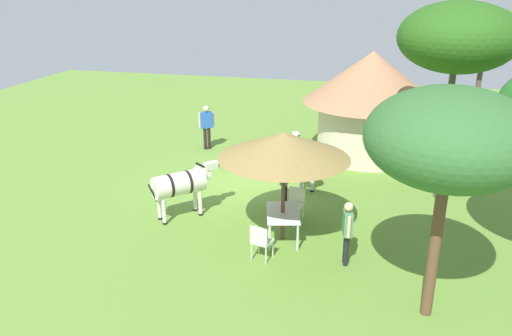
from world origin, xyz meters
TOP-DOWN VIEW (x-y plane):
  - ground_plane at (0.00, 0.00)m, footprint 36.00×36.00m
  - thatched_hut at (-3.71, 3.72)m, footprint 4.87×4.87m
  - shade_umbrella at (3.44, 1.90)m, footprint 3.21×3.21m
  - patio_dining_table at (3.44, 1.90)m, footprint 1.48×1.09m
  - patio_chair_near_hut at (4.60, 1.60)m, footprint 0.52×0.53m
  - patio_chair_east_end at (2.25, 2.04)m, footprint 0.47×0.49m
  - guest_beside_umbrella at (1.69, 1.63)m, footprint 0.58×0.22m
  - guest_behind_table at (4.30, 3.55)m, footprint 0.56×0.27m
  - standing_watcher at (-3.01, -2.31)m, footprint 0.41×0.55m
  - striped_lounge_chair at (-1.24, -0.61)m, footprint 0.83×0.56m
  - zebra_nearest_camera at (-0.30, 1.82)m, footprint 2.10×1.17m
  - zebra_by_umbrella at (2.86, -1.04)m, footprint 1.63×1.63m
  - acacia_tree_behind_hut at (-0.26, 5.97)m, footprint 3.26×3.26m
  - acacia_tree_right_background at (5.80, 5.26)m, footprint 2.99×2.99m
  - acacia_tree_far_lawn at (-6.15, 7.74)m, footprint 2.91×2.91m

SIDE VIEW (x-z plane):
  - ground_plane at x=0.00m, z-range 0.00..0.00m
  - striped_lounge_chair at x=-1.24m, z-range -0.04..0.54m
  - patio_chair_near_hut at x=4.60m, z-range 0.07..0.97m
  - patio_chair_east_end at x=2.25m, z-range 0.07..0.97m
  - patio_dining_table at x=3.44m, z-range 0.28..1.02m
  - guest_behind_table at x=4.30m, z-range 0.16..1.72m
  - zebra_nearest_camera at x=-0.30m, z-range 0.22..1.73m
  - guest_beside_umbrella at x=1.69m, z-range 0.16..1.78m
  - zebra_by_umbrella at x=2.86m, z-range 0.22..1.75m
  - standing_watcher at x=-3.01m, z-range 0.17..1.90m
  - thatched_hut at x=-3.71m, z-range 0.27..4.14m
  - shade_umbrella at x=3.44m, z-range 1.09..3.91m
  - acacia_tree_right_background at x=5.80m, z-range 1.35..5.90m
  - acacia_tree_far_lawn at x=-6.15m, z-range 1.75..7.03m
  - acacia_tree_behind_hut at x=-0.26m, z-range 1.86..7.58m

